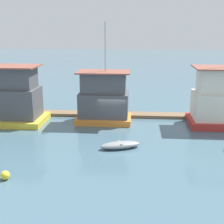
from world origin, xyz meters
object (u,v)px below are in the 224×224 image
(dinghy_grey, at_px, (120,145))
(houseboat_red, at_px, (221,100))
(houseboat_yellow, at_px, (15,98))
(houseboat_orange, at_px, (104,99))
(buoy_yellow, at_px, (5,175))
(mooring_post_far_right, at_px, (41,106))
(mooring_post_near_left, at_px, (195,112))

(dinghy_grey, bearing_deg, houseboat_red, 36.32)
(houseboat_yellow, relative_size, houseboat_orange, 0.59)
(houseboat_orange, distance_m, buoy_yellow, 13.10)
(houseboat_yellow, bearing_deg, houseboat_red, 2.08)
(mooring_post_far_right, bearing_deg, houseboat_orange, -9.62)
(houseboat_yellow, xyz_separation_m, houseboat_red, (18.88, 0.69, 0.01))
(houseboat_red, xyz_separation_m, mooring_post_far_right, (-17.09, 1.29, -1.29))
(mooring_post_near_left, bearing_deg, houseboat_red, -33.15)
(houseboat_yellow, height_order, mooring_post_near_left, houseboat_yellow)
(houseboat_yellow, distance_m, dinghy_grey, 11.82)
(houseboat_orange, relative_size, mooring_post_near_left, 5.12)
(dinghy_grey, relative_size, buoy_yellow, 5.81)
(houseboat_yellow, xyz_separation_m, mooring_post_far_right, (1.79, 1.98, -1.27))
(houseboat_yellow, distance_m, houseboat_orange, 8.24)
(buoy_yellow, bearing_deg, mooring_post_near_left, 44.76)
(houseboat_yellow, bearing_deg, mooring_post_near_left, 6.67)
(houseboat_orange, xyz_separation_m, houseboat_red, (10.69, -0.20, 0.19))
(houseboat_yellow, relative_size, buoy_yellow, 9.81)
(houseboat_yellow, distance_m, mooring_post_far_right, 2.96)
(dinghy_grey, bearing_deg, houseboat_yellow, 150.28)
(mooring_post_far_right, height_order, buoy_yellow, mooring_post_far_right)
(dinghy_grey, relative_size, mooring_post_far_right, 1.46)
(houseboat_yellow, bearing_deg, buoy_yellow, -72.24)
(mooring_post_far_right, bearing_deg, houseboat_yellow, -132.22)
(houseboat_orange, relative_size, buoy_yellow, 16.76)
(mooring_post_near_left, bearing_deg, houseboat_yellow, -173.33)
(mooring_post_near_left, bearing_deg, buoy_yellow, -135.24)
(houseboat_red, distance_m, buoy_yellow, 19.49)
(houseboat_red, relative_size, mooring_post_far_right, 4.28)
(dinghy_grey, bearing_deg, mooring_post_near_left, 48.68)
(buoy_yellow, bearing_deg, houseboat_orange, 69.24)
(houseboat_orange, xyz_separation_m, mooring_post_far_right, (-6.39, 1.08, -1.10))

